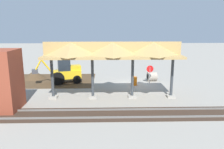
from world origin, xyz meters
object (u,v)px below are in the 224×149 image
stop_sign (150,71)px  backhoe (65,72)px  concrete_pipe (152,76)px  traffic_barrel (134,81)px

stop_sign → backhoe: backhoe is taller
stop_sign → concrete_pipe: stop_sign is taller
backhoe → concrete_pipe: (-9.84, -0.71, -0.76)m
backhoe → concrete_pipe: backhoe is taller
stop_sign → backhoe: bearing=-3.6°
concrete_pipe → traffic_barrel: 2.92m
stop_sign → traffic_barrel: (1.74, 0.55, -1.00)m
concrete_pipe → backhoe: bearing=4.1°
stop_sign → backhoe: size_ratio=0.39×
backhoe → traffic_barrel: 7.71m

